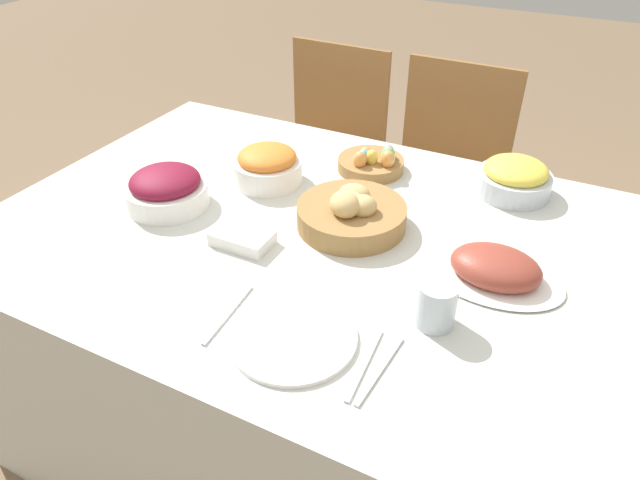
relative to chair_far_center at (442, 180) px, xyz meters
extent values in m
plane|color=#7F664C|center=(-0.04, -0.87, -0.50)|extent=(12.00, 12.00, 0.00)
cube|color=silver|center=(-0.04, -0.87, -0.12)|extent=(1.69, 1.09, 0.77)
cylinder|color=olive|center=(-0.20, -0.27, -0.27)|extent=(0.03, 0.03, 0.46)
cylinder|color=olive|center=(0.19, -0.27, -0.27)|extent=(0.03, 0.03, 0.46)
cylinder|color=olive|center=(-0.19, 0.12, -0.27)|extent=(0.03, 0.03, 0.46)
cylinder|color=olive|center=(0.20, 0.11, -0.27)|extent=(0.03, 0.03, 0.46)
cube|color=olive|center=(0.00, -0.08, -0.03)|extent=(0.43, 0.43, 0.02)
cube|color=olive|center=(0.00, 0.13, 0.19)|extent=(0.42, 0.03, 0.43)
cylinder|color=olive|center=(-0.70, -0.26, -0.27)|extent=(0.03, 0.03, 0.46)
cylinder|color=olive|center=(-0.31, -0.28, -0.27)|extent=(0.03, 0.03, 0.46)
cylinder|color=olive|center=(-0.68, 0.12, -0.27)|extent=(0.03, 0.03, 0.46)
cylinder|color=olive|center=(-0.30, 0.11, -0.27)|extent=(0.03, 0.03, 0.46)
cube|color=olive|center=(-0.50, -0.08, -0.03)|extent=(0.43, 0.43, 0.02)
cube|color=olive|center=(-0.49, 0.13, 0.19)|extent=(0.42, 0.03, 0.43)
cylinder|color=#9E7542|center=(-0.02, -0.81, 0.29)|extent=(0.27, 0.27, 0.06)
ellipsoid|color=tan|center=(-0.02, -0.85, 0.35)|extent=(0.11, 0.11, 0.06)
ellipsoid|color=tan|center=(0.02, -0.83, 0.34)|extent=(0.09, 0.09, 0.05)
ellipsoid|color=tan|center=(-0.02, -0.81, 0.33)|extent=(0.08, 0.08, 0.05)
ellipsoid|color=tan|center=(-0.03, -0.77, 0.33)|extent=(0.09, 0.07, 0.05)
cylinder|color=#9E7542|center=(-0.09, -0.52, 0.28)|extent=(0.19, 0.19, 0.03)
ellipsoid|color=#7FCC7A|center=(-0.04, -0.51, 0.32)|extent=(0.04, 0.04, 0.05)
ellipsoid|color=#F29E4C|center=(-0.10, -0.53, 0.32)|extent=(0.04, 0.04, 0.05)
ellipsoid|color=#60B2E0|center=(-0.10, -0.55, 0.32)|extent=(0.03, 0.03, 0.04)
ellipsoid|color=pink|center=(-0.05, -0.49, 0.32)|extent=(0.03, 0.03, 0.04)
ellipsoid|color=#F29E4C|center=(-0.10, -0.57, 0.32)|extent=(0.04, 0.04, 0.05)
ellipsoid|color=#F29E4C|center=(-0.03, -0.54, 0.32)|extent=(0.04, 0.04, 0.05)
ellipsoid|color=#F4D151|center=(-0.08, -0.54, 0.32)|extent=(0.04, 0.04, 0.05)
ellipsoid|color=white|center=(0.34, -0.86, 0.27)|extent=(0.30, 0.21, 0.01)
ellipsoid|color=brown|center=(0.34, -0.86, 0.30)|extent=(0.19, 0.15, 0.07)
cylinder|color=silver|center=(0.30, -0.47, 0.30)|extent=(0.20, 0.20, 0.06)
ellipsoid|color=#F4DB4C|center=(0.30, -0.47, 0.33)|extent=(0.17, 0.17, 0.06)
cylinder|color=white|center=(-0.31, -0.71, 0.30)|extent=(0.19, 0.19, 0.07)
ellipsoid|color=orange|center=(-0.31, -0.71, 0.34)|extent=(0.16, 0.16, 0.06)
cylinder|color=white|center=(-0.48, -0.94, 0.30)|extent=(0.21, 0.21, 0.06)
ellipsoid|color=maroon|center=(-0.48, -0.94, 0.34)|extent=(0.18, 0.18, 0.06)
cylinder|color=white|center=(0.05, -1.22, 0.27)|extent=(0.25, 0.25, 0.01)
cube|color=silver|center=(-0.10, -1.22, 0.27)|extent=(0.02, 0.19, 0.00)
cube|color=silver|center=(0.19, -1.22, 0.27)|extent=(0.02, 0.19, 0.00)
cube|color=silver|center=(0.22, -1.22, 0.27)|extent=(0.02, 0.19, 0.00)
cylinder|color=silver|center=(0.27, -1.06, 0.31)|extent=(0.08, 0.08, 0.09)
cube|color=white|center=(-0.21, -1.00, 0.28)|extent=(0.14, 0.09, 0.03)
camera|label=1|loc=(0.44, -1.89, 1.04)|focal=32.00mm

